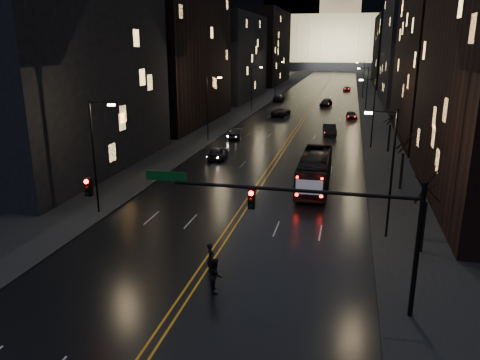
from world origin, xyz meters
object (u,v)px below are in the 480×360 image
Objects in this scene: bus at (315,171)px; pedestrian_a at (211,257)px; traffic_signal at (300,212)px; oncoming_car_b at (236,133)px; receding_car_a at (330,130)px; oncoming_car_a at (218,152)px; pedestrian_b at (215,275)px.

pedestrian_a is at bearing -104.54° from bus.
oncoming_car_b is at bearing 107.68° from traffic_signal.
oncoming_car_b is (-12.82, 21.42, -0.85)m from bus.
pedestrian_a is (8.15, -39.91, 0.11)m from oncoming_car_b.
receding_car_a is (12.98, 5.77, 0.04)m from oncoming_car_b.
pedestrian_a is (-4.84, -45.68, 0.07)m from receding_car_a.
bus is at bearing 139.46° from oncoming_car_a.
traffic_signal reaches higher than oncoming_car_a.
pedestrian_b reaches higher than oncoming_car_b.
receding_car_a reaches higher than oncoming_car_a.
oncoming_car_b is 14.21m from receding_car_a.
oncoming_car_a is (-12.70, 30.06, -4.32)m from traffic_signal.
oncoming_car_a is at bearing 11.95° from pedestrian_a.
traffic_signal reaches higher than pedestrian_b.
pedestrian_b is (8.21, -29.67, 0.18)m from oncoming_car_a.
oncoming_car_b is 40.73m from pedestrian_a.
traffic_signal is 9.86× the size of pedestrian_a.
traffic_signal is 32.92m from oncoming_car_a.
traffic_signal reaches higher than bus.
bus is 6.02× the size of pedestrian_b.
pedestrian_a is (7.30, -27.47, 0.09)m from oncoming_car_a.
pedestrian_b reaches higher than pedestrian_a.
bus reaches higher than oncoming_car_a.
traffic_signal is 6.11m from pedestrian_b.
pedestrian_a is at bearing 93.75° from oncoming_car_b.
traffic_signal is 48.47m from receding_car_a.
receding_car_a is 45.94m from pedestrian_a.
pedestrian_b is at bearing 174.93° from traffic_signal.
bus is at bearing 91.97° from traffic_signal.
bus is 2.36× the size of receding_car_a.
bus is (-0.72, 21.09, -3.49)m from traffic_signal.
receding_car_a is (0.16, 27.19, -0.81)m from bus.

